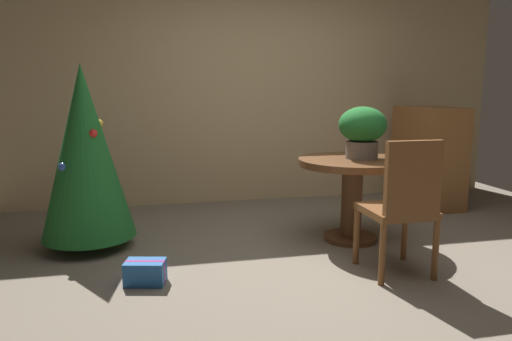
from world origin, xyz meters
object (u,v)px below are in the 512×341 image
(round_dining_table, at_px, (352,180))
(flower_vase, at_px, (363,129))
(holiday_tree, at_px, (85,152))
(wooden_chair_near, at_px, (403,202))
(gift_box_blue, at_px, (145,272))
(wooden_cabinet, at_px, (428,157))

(round_dining_table, xyz_separation_m, flower_vase, (0.08, 0.01, 0.44))
(flower_vase, bearing_deg, round_dining_table, -173.77)
(flower_vase, distance_m, holiday_tree, 2.29)
(wooden_chair_near, bearing_deg, gift_box_blue, 171.69)
(round_dining_table, xyz_separation_m, wooden_chair_near, (0.00, -0.83, 0.00))
(gift_box_blue, bearing_deg, holiday_tree, 117.06)
(round_dining_table, xyz_separation_m, wooden_cabinet, (1.34, 0.97, 0.02))
(round_dining_table, bearing_deg, holiday_tree, 172.28)
(wooden_chair_near, bearing_deg, wooden_cabinet, 53.37)
(wooden_cabinet, bearing_deg, flower_vase, -142.60)
(wooden_chair_near, bearing_deg, holiday_tree, 152.73)
(holiday_tree, relative_size, wooden_cabinet, 1.36)
(holiday_tree, distance_m, wooden_cabinet, 3.60)
(flower_vase, relative_size, gift_box_blue, 1.49)
(round_dining_table, height_order, gift_box_blue, round_dining_table)
(wooden_chair_near, height_order, wooden_cabinet, wooden_cabinet)
(round_dining_table, relative_size, holiday_tree, 0.62)
(gift_box_blue, relative_size, wooden_cabinet, 0.27)
(round_dining_table, bearing_deg, gift_box_blue, -161.69)
(flower_vase, xyz_separation_m, wooden_chair_near, (-0.08, -0.84, -0.43))
(flower_vase, distance_m, gift_box_blue, 2.11)
(gift_box_blue, xyz_separation_m, wooden_cabinet, (3.08, 1.55, 0.47))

